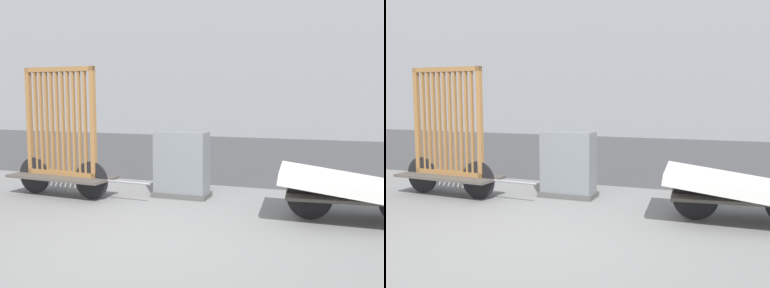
{
  "view_description": "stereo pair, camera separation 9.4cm",
  "coord_description": "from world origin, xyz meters",
  "views": [
    {
      "loc": [
        2.05,
        -4.3,
        1.56
      ],
      "look_at": [
        0.0,
        1.46,
        0.89
      ],
      "focal_mm": 42.0,
      "sensor_mm": 36.0,
      "label": 1
    },
    {
      "loc": [
        2.14,
        -4.27,
        1.56
      ],
      "look_at": [
        0.0,
        1.46,
        0.89
      ],
      "focal_mm": 42.0,
      "sensor_mm": 36.0,
      "label": 2
    }
  ],
  "objects": [
    {
      "name": "bike_cart_with_mattress",
      "position": [
        2.13,
        1.46,
        0.43
      ],
      "size": [
        2.51,
        1.28,
        0.65
      ],
      "rotation": [
        0.0,
        0.0,
        0.1
      ],
      "color": "#4C4742",
      "rests_on": "ground_plane"
    },
    {
      "name": "utility_cabinet",
      "position": [
        -0.37,
        2.03,
        0.46
      ],
      "size": [
        0.86,
        0.42,
        1.0
      ],
      "color": "#4C4C4C",
      "rests_on": "ground_plane"
    },
    {
      "name": "bike_cart_with_bedframe",
      "position": [
        -2.13,
        1.46,
        0.69
      ],
      "size": [
        2.39,
        0.72,
        1.98
      ],
      "rotation": [
        0.0,
        0.0,
        -0.06
      ],
      "color": "#4C4742",
      "rests_on": "ground_plane"
    },
    {
      "name": "ground_plane",
      "position": [
        0.0,
        0.0,
        0.0
      ],
      "size": [
        60.0,
        60.0,
        0.0
      ],
      "primitive_type": "plane",
      "color": "slate"
    },
    {
      "name": "road_strip",
      "position": [
        0.0,
        7.41,
        0.0
      ],
      "size": [
        56.0,
        8.72,
        0.01
      ],
      "color": "#424244",
      "rests_on": "ground_plane"
    }
  ]
}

